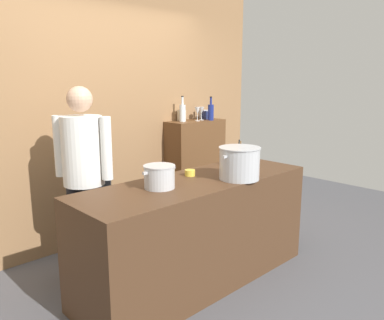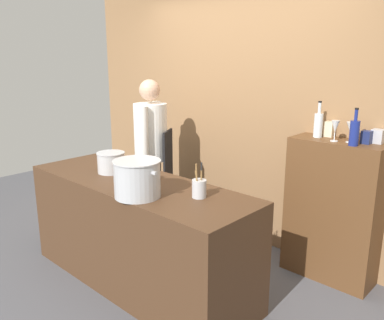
{
  "view_description": "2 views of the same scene",
  "coord_description": "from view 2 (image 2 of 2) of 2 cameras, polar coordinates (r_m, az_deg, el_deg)",
  "views": [
    {
      "loc": [
        -2.16,
        -2.2,
        1.71
      ],
      "look_at": [
        0.27,
        0.34,
        0.98
      ],
      "focal_mm": 36.14,
      "sensor_mm": 36.0,
      "label": 1
    },
    {
      "loc": [
        2.43,
        -1.95,
        1.88
      ],
      "look_at": [
        0.24,
        0.4,
        1.05
      ],
      "focal_mm": 37.46,
      "sensor_mm": 36.0,
      "label": 2
    }
  ],
  "objects": [
    {
      "name": "wine_bottle_clear",
      "position": [
        3.53,
        17.54,
        4.87
      ],
      "size": [
        0.07,
        0.07,
        0.3
      ],
      "color": "silver",
      "rests_on": "bar_cabinet"
    },
    {
      "name": "bar_cabinet",
      "position": [
        3.63,
        19.35,
        -6.85
      ],
      "size": [
        0.76,
        0.32,
        1.22
      ],
      "primitive_type": "cube",
      "color": "brown",
      "rests_on": "ground_plane"
    },
    {
      "name": "prep_counter",
      "position": [
        3.43,
        -7.67,
        -10.26
      ],
      "size": [
        2.14,
        0.7,
        0.9
      ],
      "primitive_type": "cube",
      "color": "#472D1C",
      "rests_on": "ground_plane"
    },
    {
      "name": "brick_back_panel",
      "position": [
        4.15,
        7.05,
        9.19
      ],
      "size": [
        4.4,
        0.1,
        3.0
      ],
      "primitive_type": "cube",
      "color": "olive",
      "rests_on": "ground_plane"
    },
    {
      "name": "butter_jar",
      "position": [
        3.31,
        -5.42,
        -2.31
      ],
      "size": [
        0.09,
        0.09,
        0.05
      ],
      "primitive_type": "cylinder",
      "color": "yellow",
      "rests_on": "prep_counter"
    },
    {
      "name": "spice_tin_navy",
      "position": [
        3.41,
        23.59,
        2.98
      ],
      "size": [
        0.07,
        0.07,
        0.1
      ],
      "primitive_type": "cube",
      "color": "navy",
      "rests_on": "bar_cabinet"
    },
    {
      "name": "stockpot_large",
      "position": [
        2.89,
        -7.81,
        -2.64
      ],
      "size": [
        0.4,
        0.35,
        0.27
      ],
      "color": "#B7BABF",
      "rests_on": "prep_counter"
    },
    {
      "name": "ground_plane",
      "position": [
        3.64,
        -7.42,
        -16.71
      ],
      "size": [
        8.0,
        8.0,
        0.0
      ],
      "primitive_type": "plane",
      "color": "#4C4C51"
    },
    {
      "name": "wine_bottle_cobalt",
      "position": [
        3.28,
        22.12,
        3.7
      ],
      "size": [
        0.07,
        0.07,
        0.29
      ],
      "color": "navy",
      "rests_on": "bar_cabinet"
    },
    {
      "name": "spice_tin_silver",
      "position": [
        3.46,
        24.95,
        3.08
      ],
      "size": [
        0.09,
        0.09,
        0.11
      ],
      "primitive_type": "cube",
      "color": "#B2B2B7",
      "rests_on": "bar_cabinet"
    },
    {
      "name": "stockpot_small",
      "position": [
        3.54,
        -11.45,
        -0.33
      ],
      "size": [
        0.31,
        0.24,
        0.18
      ],
      "color": "#B7BABF",
      "rests_on": "prep_counter"
    },
    {
      "name": "wine_glass_tall",
      "position": [
        3.4,
        21.71,
        4.2
      ],
      "size": [
        0.08,
        0.08,
        0.16
      ],
      "color": "silver",
      "rests_on": "bar_cabinet"
    },
    {
      "name": "chef",
      "position": [
        4.16,
        -5.79,
        1.76
      ],
      "size": [
        0.41,
        0.47,
        1.66
      ],
      "rotation": [
        0.0,
        0.0,
        2.11
      ],
      "color": "black",
      "rests_on": "ground_plane"
    },
    {
      "name": "spice_tin_cream",
      "position": [
        3.59,
        19.0,
        4.18
      ],
      "size": [
        0.08,
        0.08,
        0.13
      ],
      "primitive_type": "cube",
      "color": "beige",
      "rests_on": "bar_cabinet"
    },
    {
      "name": "utensil_crock",
      "position": [
        2.86,
        1.03,
        -4.01
      ],
      "size": [
        0.1,
        0.1,
        0.26
      ],
      "color": "#B7BABF",
      "rests_on": "prep_counter"
    },
    {
      "name": "wine_glass_wide",
      "position": [
        3.4,
        19.72,
        4.4
      ],
      "size": [
        0.07,
        0.07,
        0.17
      ],
      "color": "silver",
      "rests_on": "bar_cabinet"
    }
  ]
}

